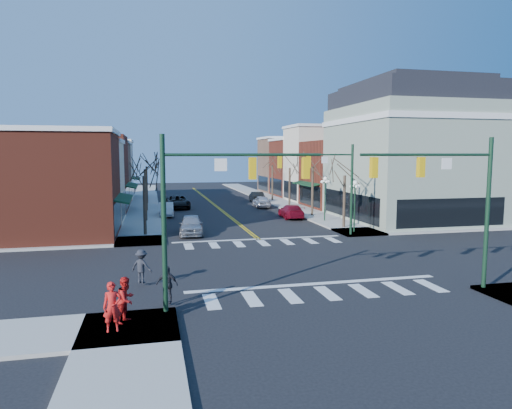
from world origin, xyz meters
TOP-DOWN VIEW (x-y plane):
  - ground at (0.00, 0.00)m, footprint 160.00×160.00m
  - sidewalk_left at (-8.75, 20.00)m, footprint 3.50×70.00m
  - sidewalk_right at (8.75, 20.00)m, footprint 3.50×70.00m
  - bldg_left_brick_a at (-15.50, 11.75)m, footprint 10.00×8.50m
  - bldg_left_stucco_a at (-15.50, 19.50)m, footprint 10.00×7.00m
  - bldg_left_brick_b at (-15.50, 27.50)m, footprint 10.00×9.00m
  - bldg_left_tan at (-15.50, 35.75)m, footprint 10.00×7.50m
  - bldg_left_stucco_b at (-15.50, 43.50)m, footprint 10.00×8.00m
  - bldg_right_brick_a at (15.50, 25.75)m, footprint 10.00×8.50m
  - bldg_right_stucco at (15.50, 33.50)m, footprint 10.00×7.00m
  - bldg_right_brick_b at (15.50, 41.00)m, footprint 10.00×8.00m
  - bldg_right_tan at (15.50, 49.00)m, footprint 10.00×8.00m
  - victorian_corner at (16.50, 14.50)m, footprint 12.25×14.25m
  - traffic_mast_near_left at (-5.55, -7.40)m, footprint 6.60×0.28m
  - traffic_mast_near_right at (5.55, -7.40)m, footprint 6.60×0.28m
  - traffic_mast_far_right at (5.55, 7.40)m, footprint 6.60×0.28m
  - lamppost_corner at (8.20, 8.50)m, footprint 0.36×0.36m
  - lamppost_midblock at (8.20, 15.00)m, footprint 0.36×0.36m
  - tree_left_a at (-8.40, 11.00)m, footprint 0.24×0.24m
  - tree_left_b at (-8.40, 19.00)m, footprint 0.24×0.24m
  - tree_left_c at (-8.40, 27.00)m, footprint 0.24×0.24m
  - tree_left_d at (-8.40, 35.00)m, footprint 0.24×0.24m
  - tree_right_a at (8.40, 11.00)m, footprint 0.24×0.24m
  - tree_right_b at (8.40, 19.00)m, footprint 0.24×0.24m
  - tree_right_c at (8.40, 27.00)m, footprint 0.24×0.24m
  - tree_right_d at (8.40, 35.00)m, footprint 0.24×0.24m
  - car_left_near at (-4.80, 10.99)m, footprint 2.24×4.77m
  - car_left_mid at (-6.40, 22.62)m, footprint 1.60×4.28m
  - car_left_far at (-4.80, 29.31)m, footprint 2.77×5.65m
  - car_right_near at (5.91, 18.34)m, footprint 2.27×4.88m
  - car_right_mid at (5.19, 28.10)m, footprint 1.94×4.38m
  - car_right_far at (6.02, 34.31)m, footprint 1.76×4.41m
  - pedestrian_red_a at (-9.30, -9.12)m, footprint 0.69×0.49m
  - pedestrian_red_b at (-8.87, -8.27)m, footprint 0.99×1.05m
  - pedestrian_dark_a at (-7.30, -6.35)m, footprint 1.01×0.70m
  - pedestrian_dark_b at (-8.41, -3.02)m, footprint 1.24×1.05m

SIDE VIEW (x-z plane):
  - ground at x=0.00m, z-range 0.00..0.00m
  - sidewalk_left at x=-8.75m, z-range 0.00..0.15m
  - sidewalk_right at x=8.75m, z-range 0.00..0.15m
  - car_right_near at x=5.91m, z-range 0.00..1.38m
  - car_left_mid at x=-6.40m, z-range 0.00..1.40m
  - car_right_far at x=6.02m, z-range 0.00..1.43m
  - car_right_mid at x=5.19m, z-range 0.00..1.47m
  - car_left_far at x=-4.80m, z-range 0.00..1.55m
  - car_left_near at x=-4.80m, z-range 0.00..1.58m
  - pedestrian_dark_a at x=-7.30m, z-range 0.15..1.74m
  - pedestrian_dark_b at x=-8.41m, z-range 0.15..1.81m
  - pedestrian_red_b at x=-8.87m, z-range 0.15..1.88m
  - pedestrian_red_a at x=-9.30m, z-range 0.15..1.94m
  - tree_left_c at x=-8.40m, z-range 0.00..4.55m
  - tree_right_a at x=8.40m, z-range 0.00..4.62m
  - tree_left_a at x=-8.40m, z-range 0.00..4.76m
  - tree_right_c at x=8.40m, z-range 0.00..4.83m
  - tree_left_d at x=-8.40m, z-range 0.00..4.90m
  - tree_right_d at x=8.40m, z-range 0.00..4.97m
  - tree_left_b at x=-8.40m, z-range 0.00..5.04m
  - tree_right_b at x=8.40m, z-range 0.00..5.18m
  - lamppost_corner at x=8.20m, z-range 0.80..5.13m
  - lamppost_midblock at x=8.20m, z-range 0.80..5.13m
  - bldg_left_stucco_a at x=-15.50m, z-range 0.00..7.50m
  - bldg_left_tan at x=-15.50m, z-range 0.00..7.80m
  - bldg_left_brick_a at x=-15.50m, z-range 0.00..8.00m
  - bldg_right_brick_a at x=15.50m, z-range 0.00..8.00m
  - bldg_left_stucco_b at x=-15.50m, z-range 0.00..8.20m
  - bldg_left_brick_b at x=-15.50m, z-range 0.00..8.50m
  - bldg_right_brick_b at x=15.50m, z-range 0.00..8.50m
  - bldg_right_tan at x=15.50m, z-range 0.00..9.00m
  - traffic_mast_near_left at x=-5.55m, z-range 1.11..8.31m
  - traffic_mast_near_right at x=5.55m, z-range 1.11..8.31m
  - traffic_mast_far_right at x=5.55m, z-range 1.11..8.31m
  - bldg_right_stucco at x=15.50m, z-range 0.00..10.00m
  - victorian_corner at x=16.50m, z-range 0.01..13.31m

